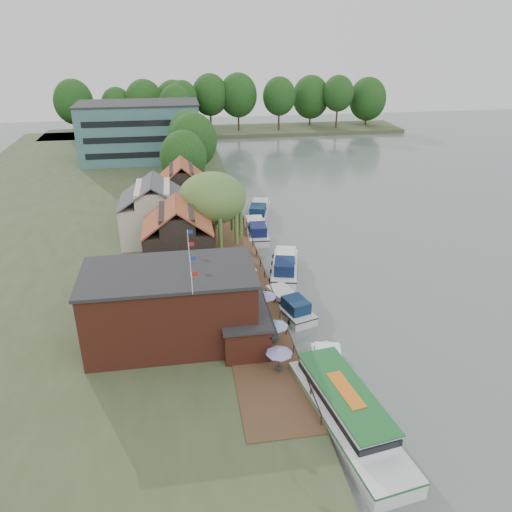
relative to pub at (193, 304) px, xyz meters
name	(u,v)px	position (x,y,z in m)	size (l,w,h in m)	color
ground	(333,328)	(14.00, 1.00, -4.65)	(260.00, 260.00, 0.00)	#586661
land_bank	(80,219)	(-16.00, 36.00, -4.15)	(50.00, 140.00, 1.00)	#384728
quay_deck	(242,279)	(6.00, 11.00, -3.60)	(6.00, 50.00, 0.10)	#47301E
quay_rail	(264,272)	(8.70, 11.50, -3.15)	(0.20, 49.00, 1.00)	black
pub	(193,304)	(0.00, 0.00, 0.00)	(20.00, 11.00, 7.30)	maroon
hotel_block	(140,132)	(-8.00, 71.00, 2.50)	(25.40, 12.40, 12.30)	#38666B
cottage_a	(178,237)	(-1.00, 15.00, 0.60)	(8.60, 7.60, 8.50)	black
cottage_b	(154,210)	(-4.00, 25.00, 0.60)	(9.60, 8.60, 8.50)	beige
cottage_c	(182,189)	(0.00, 34.00, 0.60)	(7.60, 7.60, 8.50)	black
willow	(213,213)	(3.50, 20.00, 1.56)	(8.60, 8.60, 10.43)	#476B2D
umbrella_0	(279,360)	(6.87, -6.35, -2.36)	(2.31, 2.31, 2.38)	#1B1E97
umbrella_1	(276,332)	(7.42, -2.22, -2.36)	(2.25, 2.25, 2.38)	#19478E
umbrella_2	(256,323)	(5.87, -0.41, -2.36)	(2.02, 2.02, 2.38)	navy
umbrella_3	(265,302)	(7.40, 3.38, -2.36)	(2.33, 2.33, 2.38)	#1C1B96
umbrella_4	(245,287)	(5.86, 6.89, -2.36)	(2.44, 2.44, 2.38)	navy
umbrella_5	(247,276)	(6.37, 9.51, -2.36)	(2.43, 2.43, 2.38)	navy
cruiser_0	(329,370)	(11.12, -6.92, -3.51)	(3.07, 9.49, 2.29)	white
cruiser_1	(287,302)	(10.12, 5.01, -3.52)	(3.04, 9.43, 2.27)	silver
cruiser_2	(285,263)	(11.77, 13.90, -3.35)	(3.42, 10.58, 2.59)	silver
cruiser_3	(256,228)	(10.14, 26.28, -3.41)	(3.29, 10.19, 2.48)	silver
cruiser_4	(259,209)	(11.87, 34.11, -3.37)	(3.38, 10.45, 2.56)	silver
tour_boat	(349,412)	(10.94, -12.61, -3.05)	(4.12, 14.64, 3.20)	silver
swan	(318,401)	(9.50, -9.56, -4.43)	(0.44, 0.44, 0.44)	white
bank_tree_0	(184,164)	(0.56, 43.84, 1.99)	(7.87, 7.87, 11.29)	#143811
bank_tree_1	(193,148)	(2.60, 52.40, 2.76)	(8.89, 8.89, 12.82)	#143811
bank_tree_2	(188,142)	(1.89, 58.98, 2.46)	(7.31, 7.31, 12.22)	#143811
bank_tree_3	(173,124)	(-0.93, 79.55, 2.37)	(8.97, 8.97, 12.03)	#143811
bank_tree_4	(176,114)	(-0.03, 88.69, 3.34)	(7.98, 7.98, 13.98)	#143811
bank_tree_5	(183,108)	(1.93, 96.40, 3.46)	(7.71, 7.71, 14.23)	#143811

